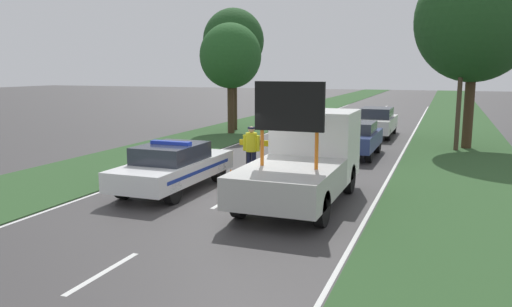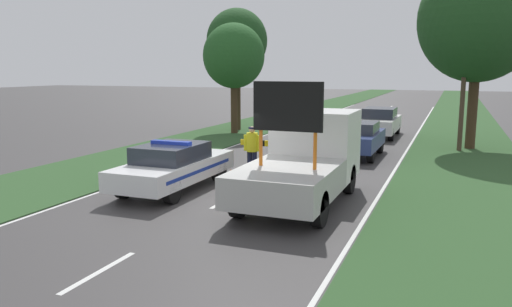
% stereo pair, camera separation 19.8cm
% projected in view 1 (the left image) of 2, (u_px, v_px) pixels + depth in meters
% --- Properties ---
extents(ground_plane, '(160.00, 160.00, 0.00)m').
position_uv_depth(ground_plane, '(226.00, 200.00, 13.76)').
color(ground_plane, '#3D3A3A').
extents(lane_markings, '(7.83, 56.47, 0.01)m').
position_uv_depth(lane_markings, '(321.00, 145.00, 23.95)').
color(lane_markings, silver).
rests_on(lane_markings, ground).
extents(grass_verge_left, '(4.53, 120.00, 0.03)m').
position_uv_depth(grass_verge_left, '(263.00, 122.00, 34.37)').
color(grass_verge_left, '#2D5128').
rests_on(grass_verge_left, ground).
extents(grass_verge_right, '(4.53, 120.00, 0.03)m').
position_uv_depth(grass_verge_right, '(457.00, 129.00, 29.99)').
color(grass_verge_right, '#2D5128').
rests_on(grass_verge_right, ground).
extents(police_car, '(1.82, 4.75, 1.49)m').
position_uv_depth(police_car, '(174.00, 166.00, 14.88)').
color(police_car, white).
rests_on(police_car, ground).
extents(work_truck, '(2.27, 5.45, 3.29)m').
position_uv_depth(work_truck, '(306.00, 158.00, 13.75)').
color(work_truck, white).
rests_on(work_truck, ground).
extents(road_barrier, '(2.76, 0.08, 1.12)m').
position_uv_depth(road_barrier, '(276.00, 147.00, 17.32)').
color(road_barrier, black).
rests_on(road_barrier, ground).
extents(police_officer, '(0.61, 0.39, 1.69)m').
position_uv_depth(police_officer, '(251.00, 147.00, 16.81)').
color(police_officer, '#191E38').
rests_on(police_officer, ground).
extents(pedestrian_civilian, '(0.65, 0.41, 1.80)m').
position_uv_depth(pedestrian_civilian, '(284.00, 146.00, 16.57)').
color(pedestrian_civilian, '#232326').
rests_on(pedestrian_civilian, ground).
extents(traffic_cone_near_police, '(0.40, 0.40, 0.55)m').
position_uv_depth(traffic_cone_near_police, '(150.00, 172.00, 16.23)').
color(traffic_cone_near_police, black).
rests_on(traffic_cone_near_police, ground).
extents(traffic_cone_centre_front, '(0.36, 0.36, 0.51)m').
position_uv_depth(traffic_cone_centre_front, '(318.00, 167.00, 17.24)').
color(traffic_cone_centre_front, black).
rests_on(traffic_cone_centre_front, ground).
extents(traffic_cone_near_truck, '(0.44, 0.44, 0.61)m').
position_uv_depth(traffic_cone_near_truck, '(231.00, 179.00, 15.10)').
color(traffic_cone_near_truck, black).
rests_on(traffic_cone_near_truck, ground).
extents(queued_car_hatch_blue, '(1.77, 3.99, 1.45)m').
position_uv_depth(queued_car_hatch_blue, '(355.00, 138.00, 20.67)').
color(queued_car_hatch_blue, navy).
rests_on(queued_car_hatch_blue, ground).
extents(queued_car_van_white, '(1.81, 4.69, 1.55)m').
position_uv_depth(queued_car_van_white, '(376.00, 122.00, 26.88)').
color(queued_car_van_white, silver).
rests_on(queued_car_van_white, ground).
extents(roadside_tree_near_left, '(3.53, 3.53, 7.08)m').
position_uv_depth(roadside_tree_near_left, '(233.00, 41.00, 28.95)').
color(roadside_tree_near_left, '#42301E').
rests_on(roadside_tree_near_left, ground).
extents(roadside_tree_near_right, '(5.19, 5.19, 8.45)m').
position_uv_depth(roadside_tree_near_right, '(475.00, 20.00, 21.90)').
color(roadside_tree_near_right, '#42301E').
rests_on(roadside_tree_near_right, ground).
extents(roadside_tree_mid_left, '(3.41, 3.41, 6.12)m').
position_uv_depth(roadside_tree_mid_left, '(230.00, 56.00, 27.52)').
color(roadside_tree_mid_left, '#42301E').
rests_on(roadside_tree_mid_left, ground).
extents(utility_pole, '(1.20, 0.20, 6.07)m').
position_uv_depth(utility_pole, '(460.00, 79.00, 21.70)').
color(utility_pole, '#473828').
rests_on(utility_pole, ground).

